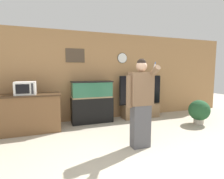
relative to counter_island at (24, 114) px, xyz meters
name	(u,v)px	position (x,y,z in m)	size (l,w,h in m)	color
ground_plane	(132,172)	(1.70, -2.33, -0.46)	(18.00, 18.00, 0.00)	#B2A893
wall_back_paneled	(89,76)	(1.71, 0.62, 0.84)	(10.00, 0.08, 2.60)	#A87A4C
counter_island	(24,114)	(0.00, 0.00, 0.00)	(1.69, 0.59, 0.92)	brown
microwave	(26,88)	(0.07, -0.01, 0.61)	(0.45, 0.40, 0.30)	white
aquarium_on_stand	(92,102)	(1.72, 0.30, 0.13)	(1.16, 0.44, 1.18)	black
tv_on_stand	(140,105)	(3.28, 0.29, -0.08)	(1.41, 0.40, 1.32)	brown
person_standing	(141,102)	(2.22, -1.62, 0.42)	(0.53, 0.40, 1.70)	#515156
potted_plant	(199,111)	(4.47, -0.86, -0.09)	(0.56, 0.56, 0.67)	#B2A899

